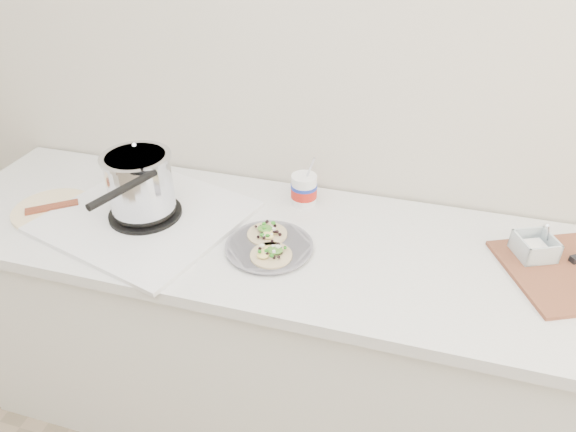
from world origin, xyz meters
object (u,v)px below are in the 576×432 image
(stove, at_px, (142,195))
(bacon_plate, at_px, (53,209))
(taco_plate, at_px, (269,244))
(tub, at_px, (305,187))

(stove, relative_size, bacon_plate, 2.68)
(stove, relative_size, taco_plate, 2.62)
(tub, height_order, bacon_plate, tub)
(stove, height_order, taco_plate, stove)
(stove, xyz_separation_m, tub, (0.47, 0.24, -0.03))
(tub, distance_m, bacon_plate, 0.84)
(stove, bearing_deg, bacon_plate, -156.18)
(taco_plate, distance_m, bacon_plate, 0.76)
(stove, distance_m, bacon_plate, 0.34)
(stove, distance_m, taco_plate, 0.44)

